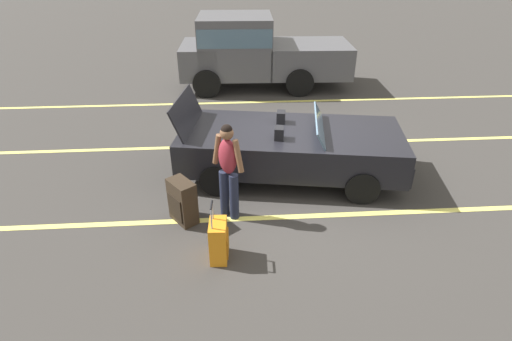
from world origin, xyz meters
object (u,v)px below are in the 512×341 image
at_px(convertible_car, 301,148).
at_px(suitcase_medium_bright, 219,241).
at_px(suitcase_large_black, 182,202).
at_px(traveler_person, 228,167).
at_px(parked_pickup_truck_near, 252,50).

bearing_deg(convertible_car, suitcase_medium_bright, -114.76).
height_order(suitcase_large_black, traveler_person, traveler_person).
bearing_deg(suitcase_medium_bright, parked_pickup_truck_near, 85.94).
xyz_separation_m(suitcase_large_black, parked_pickup_truck_near, (1.51, 6.78, 0.74)).
bearing_deg(traveler_person, suitcase_medium_bright, -151.01).
bearing_deg(parked_pickup_truck_near, suitcase_large_black, 79.51).
distance_m(suitcase_large_black, parked_pickup_truck_near, 6.99).
height_order(traveler_person, parked_pickup_truck_near, parked_pickup_truck_near).
distance_m(traveler_person, parked_pickup_truck_near, 6.75).
bearing_deg(suitcase_large_black, convertible_car, 174.84).
height_order(suitcase_medium_bright, traveler_person, traveler_person).
distance_m(convertible_car, suitcase_large_black, 2.51).
bearing_deg(traveler_person, suitcase_large_black, 134.05).
distance_m(convertible_car, suitcase_medium_bright, 2.74).
xyz_separation_m(suitcase_large_black, traveler_person, (0.75, 0.08, 0.56)).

